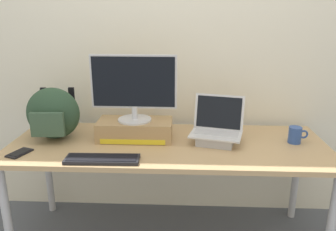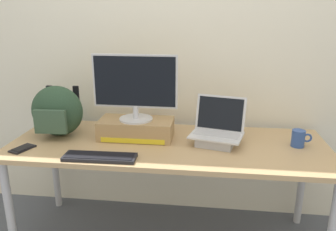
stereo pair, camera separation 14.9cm
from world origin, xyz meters
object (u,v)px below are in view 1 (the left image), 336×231
at_px(coffee_mug, 295,135).
at_px(plush_toy, 63,118).
at_px(external_keyboard, 102,159).
at_px(desktop_monitor, 134,87).
at_px(toner_box_yellow, 135,129).
at_px(messenger_backpack, 53,114).
at_px(cell_phone, 19,153).
at_px(open_laptop, 216,133).

distance_m(coffee_mug, plush_toy, 1.60).
bearing_deg(plush_toy, external_keyboard, -54.29).
xyz_separation_m(desktop_monitor, coffee_mug, (1.01, -0.03, -0.29)).
height_order(toner_box_yellow, messenger_backpack, messenger_backpack).
xyz_separation_m(coffee_mug, cell_phone, (-1.65, -0.25, -0.05)).
relative_size(desktop_monitor, external_keyboard, 1.31).
distance_m(open_laptop, coffee_mug, 0.49).
xyz_separation_m(desktop_monitor, external_keyboard, (-0.13, -0.35, -0.33)).
bearing_deg(cell_phone, desktop_monitor, 43.81).
xyz_separation_m(external_keyboard, cell_phone, (-0.50, 0.07, -0.01)).
distance_m(desktop_monitor, coffee_mug, 1.06).
distance_m(toner_box_yellow, messenger_backpack, 0.53).
relative_size(external_keyboard, cell_phone, 2.55).
bearing_deg(external_keyboard, coffee_mug, 14.56).
bearing_deg(coffee_mug, cell_phone, -171.27).
distance_m(open_laptop, messenger_backpack, 1.05).
bearing_deg(open_laptop, desktop_monitor, -170.09).
bearing_deg(coffee_mug, desktop_monitor, 178.52).
xyz_separation_m(toner_box_yellow, cell_phone, (-0.64, -0.28, -0.06)).
distance_m(external_keyboard, messenger_backpack, 0.54).
bearing_deg(toner_box_yellow, coffee_mug, -1.54).
distance_m(toner_box_yellow, cell_phone, 0.70).
height_order(desktop_monitor, external_keyboard, desktop_monitor).
height_order(messenger_backpack, cell_phone, messenger_backpack).
relative_size(open_laptop, plush_toy, 3.21).
bearing_deg(messenger_backpack, coffee_mug, -3.56).
relative_size(toner_box_yellow, external_keyboard, 1.16).
bearing_deg(plush_toy, messenger_backpack, -81.81).
distance_m(desktop_monitor, cell_phone, 0.77).
distance_m(external_keyboard, plush_toy, 0.73).
relative_size(desktop_monitor, plush_toy, 4.80).
xyz_separation_m(external_keyboard, coffee_mug, (1.15, 0.33, 0.04)).
distance_m(messenger_backpack, coffee_mug, 1.54).
distance_m(desktop_monitor, plush_toy, 0.67).
bearing_deg(messenger_backpack, desktop_monitor, -1.25).
height_order(toner_box_yellow, plush_toy, toner_box_yellow).
relative_size(messenger_backpack, plush_toy, 3.10).
relative_size(messenger_backpack, cell_phone, 2.15).
height_order(toner_box_yellow, external_keyboard, toner_box_yellow).
height_order(messenger_backpack, plush_toy, messenger_backpack).
bearing_deg(external_keyboard, messenger_backpack, 137.92).
relative_size(toner_box_yellow, open_laptop, 1.32).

